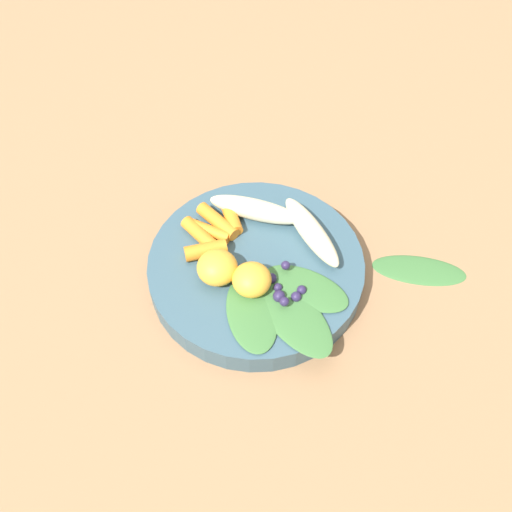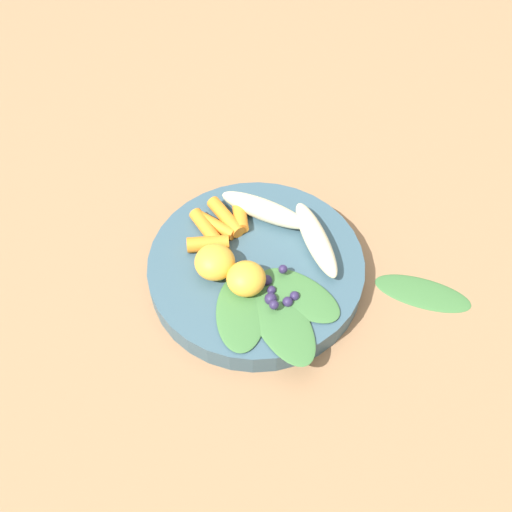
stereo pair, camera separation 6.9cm
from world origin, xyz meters
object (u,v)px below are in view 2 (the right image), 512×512
object	(u,v)px
bowl	(256,268)
kale_leaf_stray	(423,292)
orange_segment_near	(246,279)
banana_peeled_left	(264,210)
banana_peeled_right	(316,239)

from	to	relation	value
bowl	kale_leaf_stray	world-z (taller)	bowl
bowl	orange_segment_near	world-z (taller)	orange_segment_near
bowl	orange_segment_near	xyz separation A→B (m)	(-0.04, -0.01, 0.03)
bowl	banana_peeled_left	distance (m)	0.08
bowl	orange_segment_near	size ratio (longest dim) A/B	5.77
banana_peeled_left	kale_leaf_stray	distance (m)	0.22
banana_peeled_left	kale_leaf_stray	xyz separation A→B (m)	(0.03, -0.22, -0.04)
orange_segment_near	kale_leaf_stray	world-z (taller)	orange_segment_near
banana_peeled_left	orange_segment_near	bearing A→B (deg)	105.31
banana_peeled_left	orange_segment_near	size ratio (longest dim) A/B	2.63
banana_peeled_right	orange_segment_near	distance (m)	0.10
banana_peeled_right	kale_leaf_stray	xyz separation A→B (m)	(0.04, -0.14, -0.04)
banana_peeled_right	banana_peeled_left	bearing A→B (deg)	35.26
banana_peeled_right	orange_segment_near	world-z (taller)	orange_segment_near
banana_peeled_left	banana_peeled_right	world-z (taller)	same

